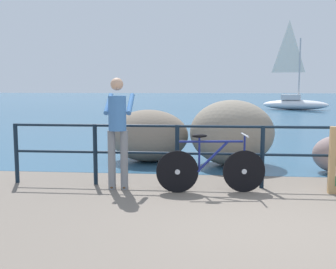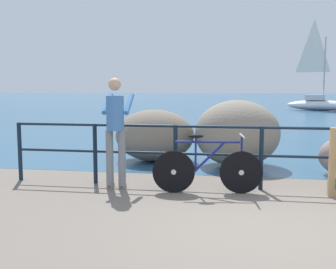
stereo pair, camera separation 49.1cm
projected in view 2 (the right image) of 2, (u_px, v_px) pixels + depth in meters
The scene contains 8 objects.
ground_plane at pixel (242, 115), 24.41m from camera, with size 120.00×120.00×0.10m, color #6B6056.
sea_surface at pixel (238, 99), 51.52m from camera, with size 120.00×90.00×0.01m, color #2D5675.
promenade_railing at pixel (261, 150), 6.47m from camera, with size 8.34×0.07×1.02m.
bicycle at pixel (208, 168), 6.29m from camera, with size 1.69×0.48×0.92m.
person_at_railing at pixel (116, 127), 6.53m from camera, with size 0.47×0.65×1.78m.
breakwater_boulder_main at pixel (237, 133), 8.41m from camera, with size 1.75×1.51×1.37m.
breakwater_boulder_left at pixel (155, 135), 9.01m from camera, with size 1.74×1.45×1.14m.
sailboat at pixel (319, 100), 27.74m from camera, with size 4.59×2.42×6.16m.
Camera 2 is at (-0.43, -4.78, 1.65)m, focal length 43.66 mm.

